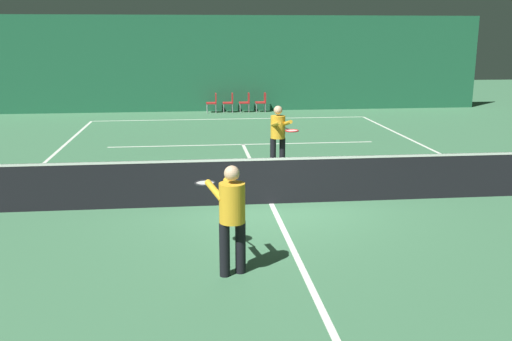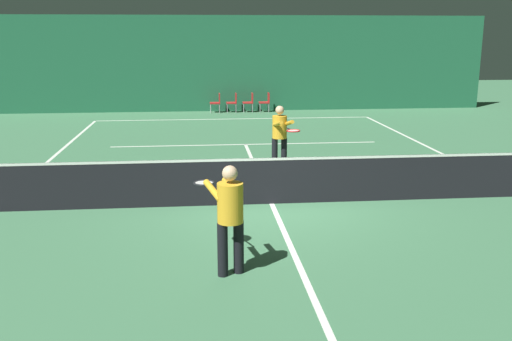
{
  "view_description": "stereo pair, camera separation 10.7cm",
  "coord_description": "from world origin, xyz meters",
  "px_view_note": "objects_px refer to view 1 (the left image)",
  "views": [
    {
      "loc": [
        -1.54,
        -10.95,
        3.34
      ],
      "look_at": [
        -0.41,
        -0.88,
        0.91
      ],
      "focal_mm": 40.0,
      "sensor_mm": 36.0,
      "label": 1
    },
    {
      "loc": [
        -1.43,
        -10.97,
        3.34
      ],
      "look_at": [
        -0.41,
        -0.88,
        0.91
      ],
      "focal_mm": 40.0,
      "sensor_mm": 36.0,
      "label": 2
    }
  ],
  "objects_px": {
    "courtside_chair_2": "(246,101)",
    "player_far": "(278,133)",
    "courtside_chair_1": "(230,101)",
    "courtside_chair_0": "(213,101)",
    "player_near": "(231,211)",
    "courtside_chair_3": "(262,101)",
    "tennis_net": "(271,179)"
  },
  "relations": [
    {
      "from": "tennis_net",
      "to": "courtside_chair_1",
      "type": "distance_m",
      "value": 13.92
    },
    {
      "from": "player_near",
      "to": "courtside_chair_1",
      "type": "height_order",
      "value": "player_near"
    },
    {
      "from": "player_far",
      "to": "courtside_chair_0",
      "type": "distance_m",
      "value": 10.98
    },
    {
      "from": "player_near",
      "to": "courtside_chair_0",
      "type": "bearing_deg",
      "value": -22.63
    },
    {
      "from": "player_far",
      "to": "courtside_chair_1",
      "type": "xyz_separation_m",
      "value": [
        -0.51,
        10.9,
        -0.45
      ]
    },
    {
      "from": "courtside_chair_2",
      "to": "courtside_chair_0",
      "type": "bearing_deg",
      "value": -90.0
    },
    {
      "from": "player_far",
      "to": "courtside_chair_3",
      "type": "relative_size",
      "value": 1.91
    },
    {
      "from": "player_far",
      "to": "courtside_chair_3",
      "type": "bearing_deg",
      "value": 163.95
    },
    {
      "from": "courtside_chair_2",
      "to": "courtside_chair_3",
      "type": "relative_size",
      "value": 1.0
    },
    {
      "from": "courtside_chair_0",
      "to": "courtside_chair_3",
      "type": "bearing_deg",
      "value": 90.0
    },
    {
      "from": "player_near",
      "to": "courtside_chair_2",
      "type": "bearing_deg",
      "value": -27.38
    },
    {
      "from": "courtside_chair_1",
      "to": "tennis_net",
      "type": "bearing_deg",
      "value": -0.36
    },
    {
      "from": "courtside_chair_2",
      "to": "courtside_chair_3",
      "type": "xyz_separation_m",
      "value": [
        0.72,
        0.0,
        0.0
      ]
    },
    {
      "from": "courtside_chair_1",
      "to": "courtside_chair_2",
      "type": "relative_size",
      "value": 1.0
    },
    {
      "from": "tennis_net",
      "to": "courtside_chair_2",
      "type": "distance_m",
      "value": 13.95
    },
    {
      "from": "courtside_chair_0",
      "to": "courtside_chair_1",
      "type": "xyz_separation_m",
      "value": [
        0.72,
        0.0,
        0.0
      ]
    },
    {
      "from": "player_far",
      "to": "courtside_chair_0",
      "type": "height_order",
      "value": "player_far"
    },
    {
      "from": "courtside_chair_0",
      "to": "courtside_chair_2",
      "type": "bearing_deg",
      "value": 90.0
    },
    {
      "from": "player_near",
      "to": "courtside_chair_3",
      "type": "relative_size",
      "value": 1.9
    },
    {
      "from": "tennis_net",
      "to": "courtside_chair_1",
      "type": "xyz_separation_m",
      "value": [
        0.09,
        13.92,
        -0.03
      ]
    },
    {
      "from": "courtside_chair_1",
      "to": "courtside_chair_3",
      "type": "xyz_separation_m",
      "value": [
        1.44,
        0.0,
        0.0
      ]
    },
    {
      "from": "player_near",
      "to": "courtside_chair_0",
      "type": "xyz_separation_m",
      "value": [
        0.41,
        17.26,
        -0.44
      ]
    },
    {
      "from": "courtside_chair_0",
      "to": "tennis_net",
      "type": "bearing_deg",
      "value": 2.6
    },
    {
      "from": "player_near",
      "to": "courtside_chair_3",
      "type": "distance_m",
      "value": 17.46
    },
    {
      "from": "courtside_chair_2",
      "to": "player_far",
      "type": "bearing_deg",
      "value": -1.11
    },
    {
      "from": "tennis_net",
      "to": "player_near",
      "type": "relative_size",
      "value": 7.53
    },
    {
      "from": "player_far",
      "to": "courtside_chair_1",
      "type": "bearing_deg",
      "value": 171.5
    },
    {
      "from": "player_near",
      "to": "player_far",
      "type": "distance_m",
      "value": 6.57
    },
    {
      "from": "courtside_chair_0",
      "to": "courtside_chair_2",
      "type": "relative_size",
      "value": 1.0
    },
    {
      "from": "player_far",
      "to": "courtside_chair_2",
      "type": "relative_size",
      "value": 1.91
    },
    {
      "from": "courtside_chair_0",
      "to": "courtside_chair_2",
      "type": "xyz_separation_m",
      "value": [
        1.44,
        0.0,
        0.0
      ]
    },
    {
      "from": "courtside_chair_3",
      "to": "tennis_net",
      "type": "bearing_deg",
      "value": -6.26
    }
  ]
}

